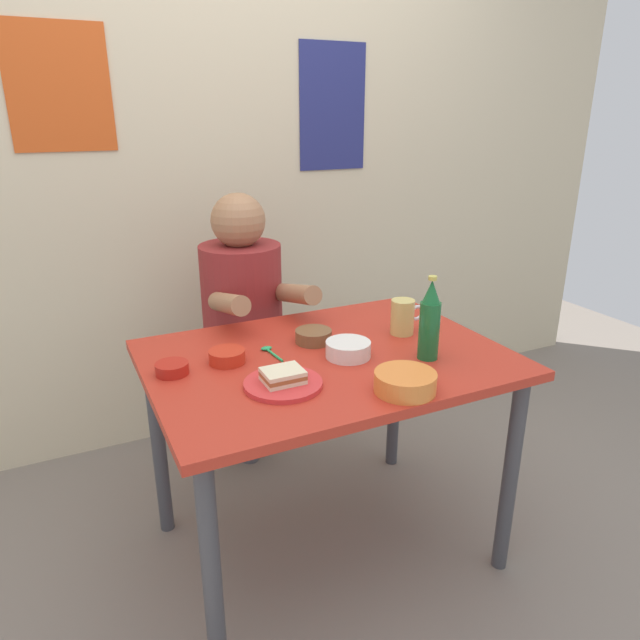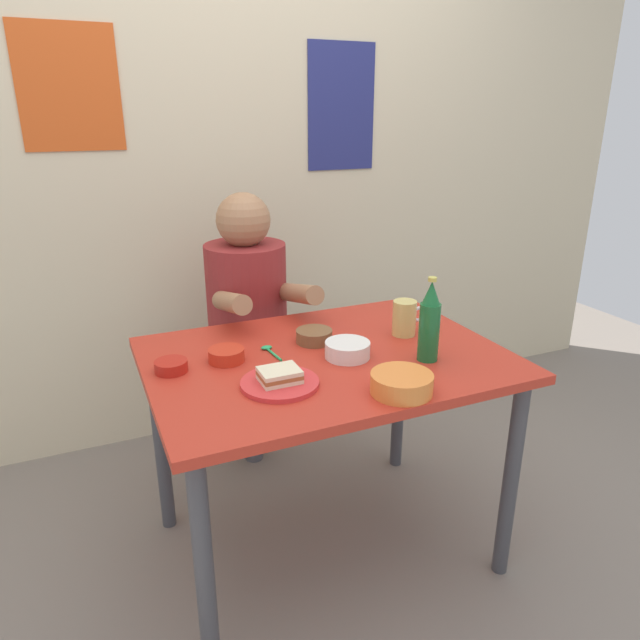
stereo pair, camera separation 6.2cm
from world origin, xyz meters
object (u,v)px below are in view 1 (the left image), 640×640
at_px(beer_mug, 403,317).
at_px(rice_bowl_white, 348,349).
at_px(dining_table, 327,382).
at_px(beer_bottle, 430,322).
at_px(stool, 246,389).
at_px(sandwich, 283,376).
at_px(person_seated, 243,296).
at_px(plate_orange, 283,384).

height_order(beer_mug, rice_bowl_white, beer_mug).
xyz_separation_m(dining_table, beer_bottle, (0.27, -0.15, 0.21)).
height_order(stool, sandwich, sandwich).
bearing_deg(stool, sandwich, -100.24).
bearing_deg(beer_mug, stool, 123.58).
bearing_deg(beer_bottle, person_seated, 113.48).
relative_size(plate_orange, beer_mug, 1.75).
relative_size(dining_table, sandwich, 10.00).
bearing_deg(sandwich, beer_mug, 20.45).
height_order(sandwich, beer_bottle, beer_bottle).
xyz_separation_m(beer_bottle, rice_bowl_white, (-0.22, 0.11, -0.09)).
relative_size(sandwich, beer_bottle, 0.42).
bearing_deg(stool, beer_bottle, -66.82).
height_order(stool, person_seated, person_seated).
bearing_deg(stool, beer_mug, -56.42).
bearing_deg(stool, rice_bowl_white, -79.90).
height_order(plate_orange, rice_bowl_white, rice_bowl_white).
xyz_separation_m(plate_orange, rice_bowl_white, (0.26, 0.10, 0.02)).
height_order(stool, rice_bowl_white, rice_bowl_white).
bearing_deg(plate_orange, sandwich, 90.00).
distance_m(sandwich, beer_mug, 0.56).
bearing_deg(beer_mug, rice_bowl_white, -160.20).
xyz_separation_m(dining_table, beer_mug, (0.32, 0.05, 0.15)).
height_order(stool, plate_orange, plate_orange).
distance_m(stool, rice_bowl_white, 0.80).
xyz_separation_m(stool, plate_orange, (-0.14, -0.77, 0.40)).
xyz_separation_m(sandwich, rice_bowl_white, (0.26, 0.10, -0.00)).
relative_size(beer_bottle, rice_bowl_white, 1.87).
bearing_deg(rice_bowl_white, dining_table, 142.30).
distance_m(stool, plate_orange, 0.88).
bearing_deg(sandwich, beer_bottle, -1.71).
xyz_separation_m(dining_table, plate_orange, (-0.21, -0.14, 0.10)).
bearing_deg(sandwich, rice_bowl_white, 21.10).
distance_m(beer_mug, beer_bottle, 0.22).
relative_size(beer_mug, rice_bowl_white, 0.90).
distance_m(stool, person_seated, 0.42).
relative_size(dining_table, plate_orange, 5.00).
relative_size(dining_table, beer_bottle, 4.20).
distance_m(plate_orange, sandwich, 0.02).
xyz_separation_m(stool, person_seated, (0.00, -0.01, 0.42)).
distance_m(person_seated, rice_bowl_white, 0.67).
bearing_deg(beer_bottle, plate_orange, 178.29).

